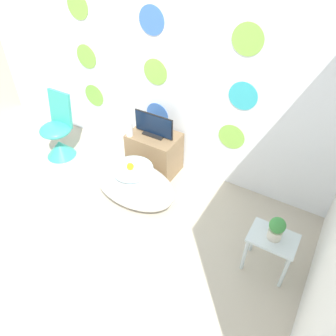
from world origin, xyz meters
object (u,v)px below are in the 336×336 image
(chair, at_px, (59,138))
(vase, at_px, (129,129))
(bathtub, at_px, (134,184))
(tv, at_px, (154,126))
(potted_plant_left, at_px, (277,228))

(chair, bearing_deg, vase, 12.84)
(bathtub, distance_m, chair, 1.31)
(chair, bearing_deg, bathtub, -8.94)
(vase, bearing_deg, chair, -167.16)
(tv, height_order, vase, tv)
(tv, xyz_separation_m, potted_plant_left, (1.60, -0.67, -0.08))
(bathtub, relative_size, chair, 1.15)
(tv, relative_size, vase, 2.48)
(vase, xyz_separation_m, potted_plant_left, (1.83, -0.52, -0.05))
(bathtub, height_order, chair, chair)
(vase, height_order, potted_plant_left, vase)
(chair, height_order, vase, chair)
(bathtub, relative_size, potted_plant_left, 4.33)
(tv, xyz_separation_m, vase, (-0.23, -0.15, -0.03))
(tv, bearing_deg, vase, -147.61)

